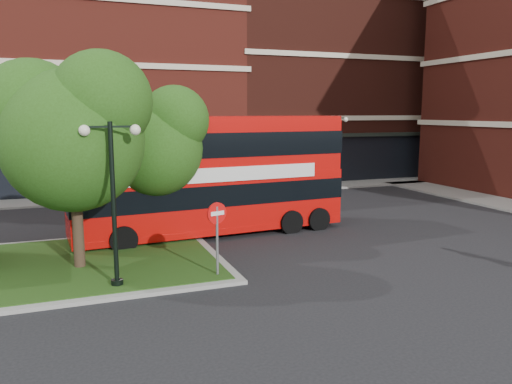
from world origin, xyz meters
name	(u,v)px	position (x,y,z in m)	size (l,w,h in m)	color
ground	(287,271)	(0.00, 0.00, 0.00)	(120.00, 120.00, 0.00)	black
pavement_far	(182,194)	(0.00, 16.50, 0.06)	(44.00, 3.00, 0.12)	slate
terrace_far_left	(44,87)	(-8.00, 24.00, 7.00)	(26.00, 12.00, 14.00)	maroon
terrace_far_right	(323,79)	(14.00, 24.00, 8.00)	(18.00, 12.00, 16.00)	#471911
traffic_island	(33,269)	(-8.00, 3.00, 0.07)	(12.60, 7.60, 0.15)	gray
tree_island_west	(69,127)	(-6.60, 2.58, 4.79)	(5.40, 4.71, 7.21)	#2D2116
tree_island_east	(152,138)	(-3.58, 5.06, 4.24)	(4.46, 3.90, 6.29)	#2D2116
lamp_island	(113,196)	(-5.50, 0.20, 2.83)	(1.72, 0.36, 5.00)	black
lamp_far_left	(220,152)	(2.00, 14.50, 2.83)	(1.72, 0.36, 5.00)	black
lamp_far_right	(336,149)	(10.00, 14.50, 2.83)	(1.72, 0.36, 5.00)	black
bus	(210,167)	(-1.02, 5.86, 2.92)	(11.83, 3.51, 4.45)	#BA0A07
car_silver	(107,190)	(-4.64, 16.00, 0.66)	(1.55, 3.85, 1.31)	#9FA2A6
car_white	(267,183)	(5.09, 14.50, 0.78)	(1.65, 4.73, 1.56)	silver
no_entry_sign	(217,225)	(-2.41, 0.06, 1.77)	(0.67, 0.24, 2.48)	slate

